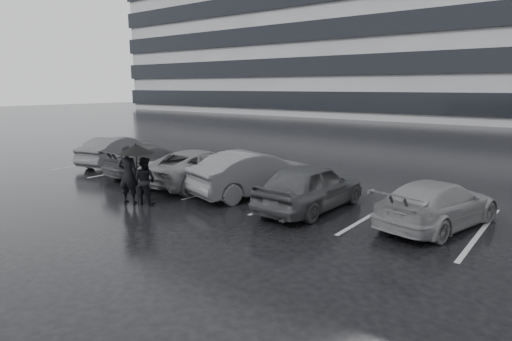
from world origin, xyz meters
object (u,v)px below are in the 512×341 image
object	(u,v)px
car_west_a	(255,173)
car_east	(438,204)
car_main	(311,186)
pedestrian_left	(128,175)
car_west_d	(119,151)
car_west_b	(201,167)
car_west_c	(155,161)
pedestrian_right	(145,181)

from	to	relation	value
car_west_a	car_east	size ratio (longest dim) A/B	1.08
car_main	pedestrian_left	distance (m)	5.71
car_east	pedestrian_left	size ratio (longest dim) A/B	2.29
car_west_a	car_west_d	world-z (taller)	car_west_a
car_main	car_west_d	xyz separation A→B (m)	(-10.98, 0.97, -0.04)
car_west_b	car_main	bearing A→B (deg)	173.27
car_main	car_west_a	world-z (taller)	car_west_a
car_west_c	car_east	size ratio (longest dim) A/B	1.00
car_west_a	car_east	bearing A→B (deg)	-160.96
car_west_d	pedestrian_left	xyz separation A→B (m)	(6.06, -3.86, 0.24)
car_west_d	car_east	distance (m)	14.45
car_west_a	pedestrian_left	world-z (taller)	pedestrian_left
car_east	pedestrian_left	distance (m)	9.12
car_west_d	car_east	world-z (taller)	car_west_d
car_west_a	pedestrian_right	world-z (taller)	pedestrian_right
car_main	pedestrian_left	xyz separation A→B (m)	(-4.92, -2.89, 0.20)
car_main	car_west_b	distance (m)	5.06
pedestrian_left	car_west_d	bearing A→B (deg)	-54.05
car_main	car_west_b	xyz separation A→B (m)	(-5.04, 0.43, -0.06)
car_west_a	pedestrian_left	xyz separation A→B (m)	(-2.49, -3.28, 0.17)
car_west_b	pedestrian_left	bearing A→B (deg)	90.32
pedestrian_left	pedestrian_right	size ratio (longest dim) A/B	1.22
car_west_a	car_west_c	world-z (taller)	car_west_a
car_west_d	pedestrian_left	size ratio (longest dim) A/B	2.25
car_main	pedestrian_left	size ratio (longest dim) A/B	2.29
car_west_b	car_east	size ratio (longest dim) A/B	1.13
car_west_c	pedestrian_right	distance (m)	4.59
car_main	car_east	bearing A→B (deg)	-167.59
car_main	car_west_c	world-z (taller)	car_main
car_west_a	car_west_c	distance (m)	5.37
car_west_b	pedestrian_right	bearing A→B (deg)	99.50
car_west_b	pedestrian_right	xyz separation A→B (m)	(0.62, -3.09, 0.09)
car_west_d	pedestrian_right	xyz separation A→B (m)	(6.55, -3.62, 0.07)
pedestrian_right	car_east	bearing A→B (deg)	-171.42
car_west_b	pedestrian_right	world-z (taller)	pedestrian_right
car_main	pedestrian_left	world-z (taller)	pedestrian_left
car_west_b	car_west_c	size ratio (longest dim) A/B	1.13
car_west_b	pedestrian_left	xyz separation A→B (m)	(0.12, -3.32, 0.26)
car_west_d	pedestrian_left	bearing A→B (deg)	134.63
car_main	car_west_c	distance (m)	7.81
car_west_d	car_east	bearing A→B (deg)	165.98
car_main	pedestrian_right	world-z (taller)	pedestrian_right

